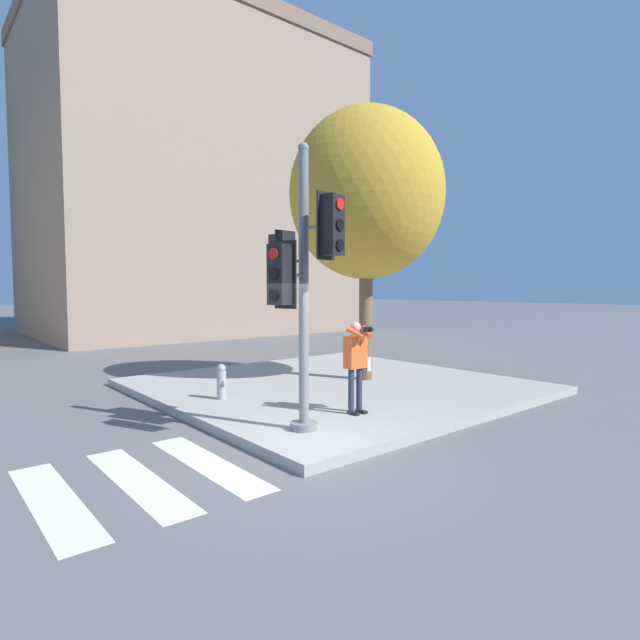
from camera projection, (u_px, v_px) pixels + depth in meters
name	position (u px, v px, depth m)	size (l,w,h in m)	color
ground_plane	(310.00, 459.00, 7.08)	(160.00, 160.00, 0.00)	#5B5B5E
sidewalk_corner	(333.00, 386.00, 11.99)	(8.00, 8.00, 0.17)	#9E9B96
traffic_signal_pole	(300.00, 274.00, 7.75)	(1.02, 1.45, 4.52)	slate
person_photographer	(357.00, 359.00, 8.99)	(0.58, 0.54, 1.66)	black
street_tree	(366.00, 195.00, 12.15)	(3.77, 3.77, 6.64)	brown
fire_hydrant	(222.00, 382.00, 10.18)	(0.19, 0.25, 0.72)	#99999E
building_right	(193.00, 186.00, 28.53)	(16.57, 12.33, 16.58)	gray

